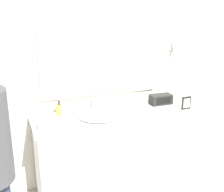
% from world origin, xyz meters
% --- Properties ---
extents(wall_back, '(8.00, 0.18, 2.55)m').
position_xyz_m(wall_back, '(-0.00, 0.63, 1.28)').
color(wall_back, silver).
rests_on(wall_back, ground_plane).
extents(vanity_counter, '(1.72, 0.59, 0.88)m').
position_xyz_m(vanity_counter, '(0.00, 0.32, 0.44)').
color(vanity_counter, white).
rests_on(vanity_counter, ground_plane).
extents(sink_basin, '(0.49, 0.43, 0.19)m').
position_xyz_m(sink_basin, '(-0.16, 0.29, 0.90)').
color(sink_basin, white).
rests_on(sink_basin, vanity_counter).
extents(soap_bottle, '(0.06, 0.06, 0.15)m').
position_xyz_m(soap_bottle, '(-0.55, 0.49, 0.94)').
color(soap_bottle, gold).
rests_on(soap_bottle, vanity_counter).
extents(appliance_box, '(0.25, 0.13, 0.11)m').
position_xyz_m(appliance_box, '(0.58, 0.44, 0.94)').
color(appliance_box, black).
rests_on(appliance_box, vanity_counter).
extents(picture_frame, '(0.10, 0.01, 0.14)m').
position_xyz_m(picture_frame, '(0.75, 0.19, 0.95)').
color(picture_frame, black).
rests_on(picture_frame, vanity_counter).
extents(hand_towel_near_sink, '(0.19, 0.11, 0.05)m').
position_xyz_m(hand_towel_near_sink, '(-0.71, 0.20, 0.91)').
color(hand_towel_near_sink, '#B7A899').
rests_on(hand_towel_near_sink, vanity_counter).
extents(hand_towel_far_corner, '(0.15, 0.14, 0.05)m').
position_xyz_m(hand_towel_far_corner, '(0.33, 0.48, 0.91)').
color(hand_towel_far_corner, white).
rests_on(hand_towel_far_corner, vanity_counter).
extents(metal_tray, '(0.20, 0.12, 0.01)m').
position_xyz_m(metal_tray, '(0.39, 0.25, 0.89)').
color(metal_tray, '#ADADB2').
rests_on(metal_tray, vanity_counter).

